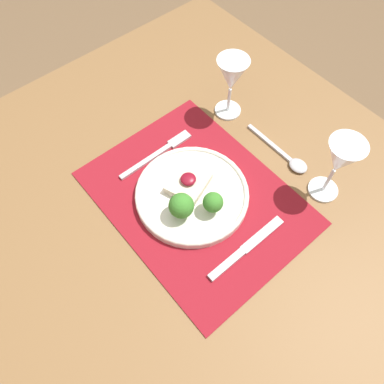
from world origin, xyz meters
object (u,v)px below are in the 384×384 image
object	(u,v)px
knife	(242,252)
spoon	(289,159)
dinner_plate	(192,194)
wine_glass_far	(232,78)
fork	(161,151)
wine_glass_near	(340,160)

from	to	relation	value
knife	spoon	distance (m)	0.27
spoon	dinner_plate	bearing A→B (deg)	-109.78
knife	wine_glass_far	xyz separation A→B (m)	(-0.31, 0.25, 0.11)
dinner_plate	wine_glass_far	distance (m)	0.30
knife	dinner_plate	bearing A→B (deg)	179.43
fork	spoon	distance (m)	0.31
dinner_plate	fork	world-z (taller)	dinner_plate
fork	knife	distance (m)	0.31
dinner_plate	fork	xyz separation A→B (m)	(-0.15, 0.03, -0.01)
dinner_plate	wine_glass_near	xyz separation A→B (m)	(0.18, 0.24, 0.10)
wine_glass_near	wine_glass_far	bearing A→B (deg)	-179.85
spoon	wine_glass_far	xyz separation A→B (m)	(-0.21, -0.01, 0.11)
dinner_plate	knife	xyz separation A→B (m)	(0.17, -0.01, -0.01)
fork	wine_glass_near	bearing A→B (deg)	31.50
knife	spoon	world-z (taller)	spoon
knife	wine_glass_near	xyz separation A→B (m)	(0.01, 0.25, 0.11)
fork	knife	xyz separation A→B (m)	(0.31, -0.03, -0.00)
dinner_plate	spoon	size ratio (longest dim) A/B	1.35
dinner_plate	spoon	xyz separation A→B (m)	(0.07, 0.25, -0.01)
knife	wine_glass_far	world-z (taller)	wine_glass_far
dinner_plate	fork	bearing A→B (deg)	170.28
wine_glass_far	dinner_plate	bearing A→B (deg)	-59.74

